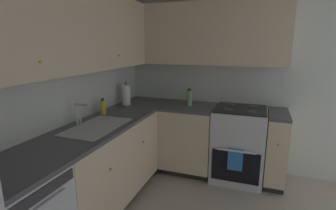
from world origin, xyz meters
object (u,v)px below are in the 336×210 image
object	(u,v)px
oven_range	(238,143)
paper_towel_roll	(126,95)
oil_bottle	(189,98)
soap_bottle	(103,107)

from	to	relation	value
oven_range	paper_towel_roll	world-z (taller)	paper_towel_roll
oven_range	oil_bottle	world-z (taller)	oil_bottle
oil_bottle	paper_towel_roll	bearing A→B (deg)	106.61
oven_range	paper_towel_roll	distance (m)	1.56
soap_bottle	oil_bottle	world-z (taller)	oil_bottle
paper_towel_roll	oil_bottle	xyz separation A→B (m)	(0.23, -0.79, -0.03)
soap_bottle	paper_towel_roll	world-z (taller)	paper_towel_roll
oven_range	oil_bottle	size ratio (longest dim) A/B	4.80
soap_bottle	paper_towel_roll	size ratio (longest dim) A/B	0.57
oven_range	paper_towel_roll	bearing A→B (deg)	100.01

